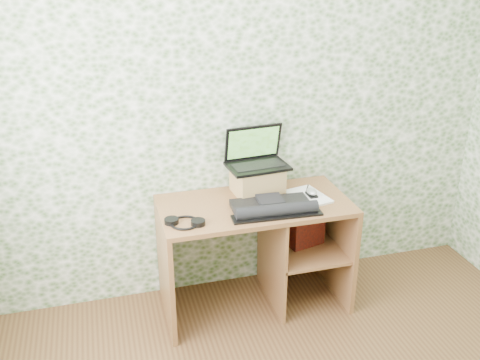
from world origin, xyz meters
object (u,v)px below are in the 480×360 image
object	(u,v)px
keyboard	(273,207)
notepad	(308,196)
desk	(264,237)
riser	(257,180)
laptop	(256,157)

from	to	relation	value
keyboard	notepad	world-z (taller)	keyboard
desk	riser	bearing A→B (deg)	98.67
desk	laptop	world-z (taller)	laptop
desk	keyboard	size ratio (longest dim) A/B	2.17
riser	notepad	world-z (taller)	riser
riser	notepad	bearing A→B (deg)	-27.37
riser	laptop	size ratio (longest dim) A/B	0.75
keyboard	desk	bearing A→B (deg)	92.01
desk	keyboard	world-z (taller)	keyboard
desk	riser	distance (m)	0.38
riser	laptop	xyz separation A→B (m)	(-0.00, 0.04, 0.15)
laptop	riser	bearing A→B (deg)	-95.11
keyboard	laptop	bearing A→B (deg)	95.52
desk	laptop	bearing A→B (deg)	96.43
laptop	keyboard	bearing A→B (deg)	-92.24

